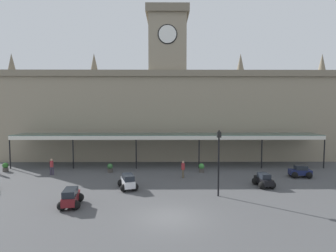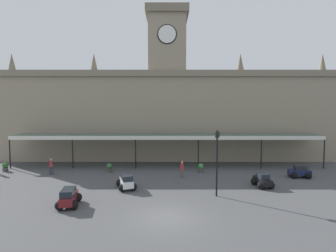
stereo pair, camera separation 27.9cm
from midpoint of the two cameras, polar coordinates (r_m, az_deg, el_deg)
The scene contains 13 objects.
ground_plane at distance 17.70m, azimuth 0.35°, elevation -19.01°, with size 140.00×140.00×0.00m, color #49494B.
station_building at distance 36.32m, azimuth 0.31°, elevation 3.30°, with size 43.93×5.84×19.84m.
entrance_canopy at distance 31.35m, azimuth 0.31°, elevation -2.00°, with size 35.90×3.26×3.81m.
car_white_estate at distance 23.41m, azimuth -8.31°, elevation -11.82°, with size 1.98×2.42×1.27m.
car_maroon_estate at distance 20.50m, azimuth -19.84°, elevation -14.30°, with size 1.76×2.36×1.27m.
car_black_sedan at distance 25.16m, azimuth 20.16°, elevation -11.05°, with size 1.66×2.13×1.19m.
car_navy_sedan at distance 29.78m, azimuth 26.87°, elevation -8.91°, with size 2.12×1.63×1.19m.
pedestrian_crossing_forecourt at distance 30.20m, azimuth -23.26°, elevation -7.84°, with size 0.38×0.34×1.67m.
pedestrian_near_entrance at distance 26.59m, azimuth 3.59°, elevation -9.11°, with size 0.34×0.39×1.67m.
victorian_lamppost at distance 21.05m, azimuth 11.09°, elevation -6.25°, with size 0.30×0.30×5.19m.
planter_near_kerb at distance 28.99m, azimuth 7.56°, elevation -8.89°, with size 0.60×0.60×0.96m.
planter_forecourt_centre at distance 34.15m, azimuth -31.04°, elevation -7.47°, with size 0.60×0.60×0.96m.
planter_by_canopy at distance 29.46m, azimuth -11.93°, elevation -8.73°, with size 0.60×0.60×0.96m.
Camera 2 is at (0.12, -16.30, 6.88)m, focal length 28.43 mm.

